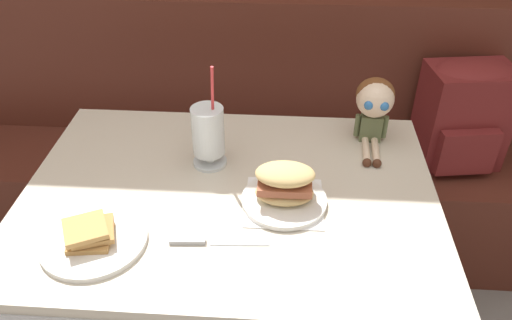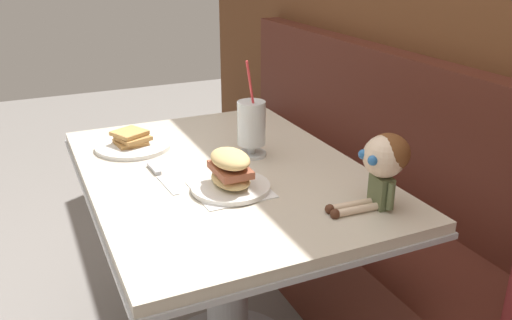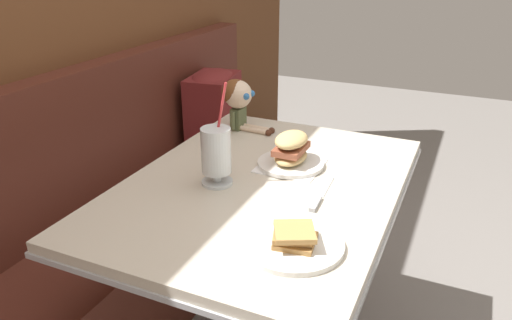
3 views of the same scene
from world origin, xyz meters
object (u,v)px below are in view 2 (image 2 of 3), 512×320
object	(u,v)px
toast_plate	(133,144)
seated_doll	(384,160)
butter_knife	(158,173)
milkshake_glass	(251,125)
sandwich_plate	(230,175)

from	to	relation	value
toast_plate	seated_doll	size ratio (longest dim) A/B	1.13
butter_knife	seated_doll	size ratio (longest dim) A/B	1.07
milkshake_glass	seated_doll	distance (m)	0.49
toast_plate	butter_knife	world-z (taller)	toast_plate
butter_knife	seated_doll	bearing A→B (deg)	46.93
milkshake_glass	butter_knife	bearing A→B (deg)	-85.42
butter_knife	seated_doll	distance (m)	0.66
toast_plate	sandwich_plate	bearing A→B (deg)	21.43
milkshake_glass	butter_knife	world-z (taller)	milkshake_glass
butter_knife	milkshake_glass	bearing A→B (deg)	94.58
sandwich_plate	butter_knife	bearing A→B (deg)	-140.36
milkshake_glass	seated_doll	size ratio (longest dim) A/B	1.42
sandwich_plate	seated_doll	bearing A→B (deg)	51.35
sandwich_plate	toast_plate	bearing A→B (deg)	-158.57
seated_doll	butter_knife	bearing A→B (deg)	-133.07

